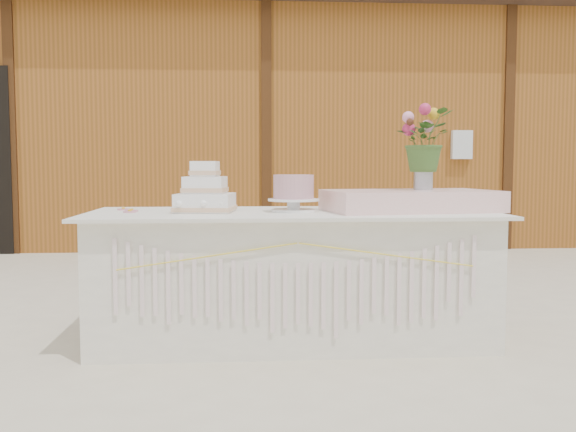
% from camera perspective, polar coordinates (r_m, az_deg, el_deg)
% --- Properties ---
extents(ground, '(80.00, 80.00, 0.00)m').
position_cam_1_polar(ground, '(3.94, 0.31, -10.84)').
color(ground, beige).
rests_on(ground, ground).
extents(barn, '(12.60, 4.60, 3.30)m').
position_cam_1_polar(barn, '(9.81, -2.43, 8.19)').
color(barn, '#92511E').
rests_on(barn, ground).
extents(cake_table, '(2.40, 1.00, 0.77)m').
position_cam_1_polar(cake_table, '(3.85, 0.32, -5.30)').
color(cake_table, white).
rests_on(cake_table, ground).
extents(wedding_cake, '(0.37, 0.37, 0.30)m').
position_cam_1_polar(wedding_cake, '(3.80, -7.37, 1.88)').
color(wedding_cake, white).
rests_on(wedding_cake, cake_table).
extents(pink_cake_stand, '(0.30, 0.30, 0.22)m').
position_cam_1_polar(pink_cake_stand, '(3.78, 0.50, 2.22)').
color(pink_cake_stand, white).
rests_on(pink_cake_stand, cake_table).
extents(satin_runner, '(1.06, 0.71, 0.12)m').
position_cam_1_polar(satin_runner, '(3.93, 10.81, 1.35)').
color(satin_runner, '#FFD0CD').
rests_on(satin_runner, cake_table).
extents(flower_vase, '(0.12, 0.12, 0.16)m').
position_cam_1_polar(flower_vase, '(4.00, 11.93, 3.42)').
color(flower_vase, '#BCBCC1').
rests_on(flower_vase, satin_runner).
extents(bouquet, '(0.45, 0.45, 0.38)m').
position_cam_1_polar(bouquet, '(4.01, 11.99, 7.29)').
color(bouquet, '#395D25').
rests_on(bouquet, flower_vase).
extents(loose_flowers, '(0.16, 0.37, 0.02)m').
position_cam_1_polar(loose_flowers, '(3.91, -14.73, 0.50)').
color(loose_flowers, '#CA7B8F').
rests_on(loose_flowers, cake_table).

